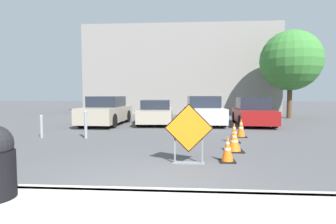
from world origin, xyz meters
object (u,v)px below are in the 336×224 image
(traffic_cone_nearest, at_px, (227,149))
(traffic_cone_fourth, at_px, (241,128))
(parked_car_second, at_px, (156,113))
(parked_car_fourth, at_px, (253,112))
(bollard_second, at_px, (41,126))
(parked_car_nearest, at_px, (106,111))
(traffic_cone_second, at_px, (234,141))
(parked_car_third, at_px, (203,111))
(road_closed_sign, at_px, (189,133))
(bollard_nearest, at_px, (86,124))
(traffic_cone_third, at_px, (234,133))

(traffic_cone_nearest, height_order, traffic_cone_fourth, traffic_cone_fourth)
(parked_car_second, xyz_separation_m, parked_car_fourth, (5.26, -0.16, 0.05))
(traffic_cone_nearest, height_order, parked_car_fourth, parked_car_fourth)
(bollard_second, bearing_deg, parked_car_nearest, 75.35)
(traffic_cone_nearest, bearing_deg, traffic_cone_second, 72.60)
(parked_car_nearest, bearing_deg, parked_car_fourth, -174.45)
(parked_car_second, xyz_separation_m, parked_car_third, (2.63, -0.06, 0.08))
(road_closed_sign, relative_size, bollard_nearest, 1.37)
(traffic_cone_nearest, height_order, parked_car_third, parked_car_third)
(traffic_cone_nearest, bearing_deg, bollard_second, 154.43)
(traffic_cone_fourth, xyz_separation_m, parked_car_nearest, (-6.41, 3.70, 0.37))
(parked_car_third, bearing_deg, traffic_cone_second, 90.56)
(parked_car_fourth, xyz_separation_m, bollard_nearest, (-7.32, -4.85, -0.12))
(parked_car_nearest, relative_size, parked_car_fourth, 1.04)
(road_closed_sign, distance_m, traffic_cone_third, 3.29)
(traffic_cone_nearest, distance_m, parked_car_nearest, 9.18)
(traffic_cone_second, bearing_deg, parked_car_second, 113.87)
(traffic_cone_third, relative_size, bollard_second, 0.78)
(traffic_cone_second, xyz_separation_m, bollard_nearest, (-5.12, 1.89, 0.26))
(road_closed_sign, xyz_separation_m, bollard_nearest, (-3.80, 3.33, -0.20))
(parked_car_second, height_order, bollard_second, parked_car_second)
(traffic_cone_fourth, xyz_separation_m, parked_car_third, (-1.16, 4.26, 0.36))
(traffic_cone_second, xyz_separation_m, bollard_second, (-6.83, 1.89, 0.17))
(road_closed_sign, bearing_deg, traffic_cone_third, 61.11)
(parked_car_nearest, height_order, bollard_nearest, parked_car_nearest)
(parked_car_third, bearing_deg, parked_car_second, -4.22)
(parked_car_nearest, height_order, parked_car_second, parked_car_nearest)
(traffic_cone_fourth, relative_size, parked_car_third, 0.17)
(traffic_cone_nearest, relative_size, parked_car_second, 0.15)
(traffic_cone_second, relative_size, bollard_nearest, 0.57)
(traffic_cone_nearest, xyz_separation_m, parked_car_fourth, (2.58, 7.93, 0.36))
(parked_car_nearest, relative_size, bollard_nearest, 4.16)
(bollard_nearest, bearing_deg, parked_car_second, 67.61)
(parked_car_second, bearing_deg, road_closed_sign, 98.61)
(road_closed_sign, height_order, traffic_cone_fourth, road_closed_sign)
(parked_car_third, xyz_separation_m, bollard_nearest, (-4.69, -4.95, -0.16))
(road_closed_sign, relative_size, parked_car_fourth, 0.34)
(parked_car_fourth, bearing_deg, bollard_second, 31.69)
(traffic_cone_second, relative_size, parked_car_third, 0.14)
(parked_car_second, relative_size, parked_car_fourth, 0.99)
(bollard_nearest, bearing_deg, road_closed_sign, -41.29)
(parked_car_second, relative_size, parked_car_third, 0.97)
(traffic_cone_fourth, relative_size, parked_car_nearest, 0.16)
(parked_car_fourth, bearing_deg, parked_car_third, 1.17)
(road_closed_sign, distance_m, parked_car_fourth, 8.91)
(parked_car_nearest, distance_m, parked_car_fourth, 7.90)
(traffic_cone_nearest, height_order, traffic_cone_second, traffic_cone_nearest)
(road_closed_sign, distance_m, traffic_cone_nearest, 1.07)
(traffic_cone_nearest, xyz_separation_m, traffic_cone_fourth, (1.10, 3.78, 0.04))
(bollard_nearest, bearing_deg, traffic_cone_fourth, 6.74)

